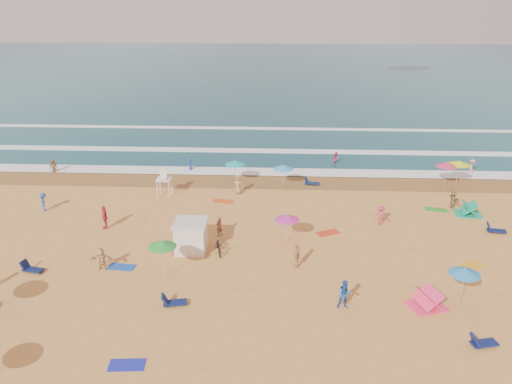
{
  "coord_description": "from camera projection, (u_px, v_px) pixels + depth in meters",
  "views": [
    {
      "loc": [
        4.61,
        -31.1,
        16.19
      ],
      "look_at": [
        2.87,
        6.0,
        1.5
      ],
      "focal_mm": 35.0,
      "sensor_mm": 36.0,
      "label": 1
    }
  ],
  "objects": [
    {
      "name": "towels",
      "position": [
        276.0,
        259.0,
        32.85
      ],
      "size": [
        44.31,
        25.2,
        0.03
      ],
      "color": "#E71C5D",
      "rests_on": "ground"
    },
    {
      "name": "ocean",
      "position": [
        259.0,
        72.0,
        113.07
      ],
      "size": [
        220.0,
        140.0,
        0.18
      ],
      "primitive_type": "cube",
      "color": "#0C4756",
      "rests_on": "ground"
    },
    {
      "name": "popup_tents",
      "position": [
        452.0,
        244.0,
        33.48
      ],
      "size": [
        8.98,
        14.9,
        1.2
      ],
      "color": "#FF386E",
      "rests_on": "ground"
    },
    {
      "name": "surf_foam",
      "position": [
        236.0,
        152.0,
        54.81
      ],
      "size": [
        200.0,
        18.7,
        0.05
      ],
      "color": "white",
      "rests_on": "ground"
    },
    {
      "name": "lifeguard_stand",
      "position": [
        164.0,
        184.0,
        42.8
      ],
      "size": [
        1.2,
        1.2,
        2.1
      ],
      "primitive_type": null,
      "color": "white",
      "rests_on": "ground"
    },
    {
      "name": "beachgoers",
      "position": [
        223.0,
        211.0,
        38.33
      ],
      "size": [
        45.95,
        26.32,
        2.05
      ],
      "color": "brown",
      "rests_on": "ground"
    },
    {
      "name": "cabana",
      "position": [
        191.0,
        237.0,
        33.63
      ],
      "size": [
        2.0,
        2.0,
        2.0
      ],
      "primitive_type": "cube",
      "color": "silver",
      "rests_on": "ground"
    },
    {
      "name": "bicycle",
      "position": [
        219.0,
        246.0,
        33.45
      ],
      "size": [
        1.08,
        2.01,
        1.0
      ],
      "primitive_type": "imported",
      "rotation": [
        0.0,
        0.0,
        0.23
      ],
      "color": "black",
      "rests_on": "ground"
    },
    {
      "name": "beach_umbrellas",
      "position": [
        255.0,
        215.0,
        34.26
      ],
      "size": [
        56.5,
        28.86,
        0.79
      ],
      "color": "#FF291A",
      "rests_on": "ground"
    },
    {
      "name": "cabana_roof",
      "position": [
        190.0,
        223.0,
        33.24
      ],
      "size": [
        2.2,
        2.2,
        0.12
      ],
      "primitive_type": "cube",
      "color": "silver",
      "rests_on": "cabana"
    },
    {
      "name": "loungers",
      "position": [
        271.0,
        268.0,
        31.45
      ],
      "size": [
        43.84,
        24.33,
        0.34
      ],
      "color": "#101C52",
      "rests_on": "ground"
    },
    {
      "name": "ground",
      "position": [
        211.0,
        242.0,
        35.04
      ],
      "size": [
        220.0,
        220.0,
        0.0
      ],
      "primitive_type": "plane",
      "color": "gold",
      "rests_on": "ground"
    },
    {
      "name": "wet_sand",
      "position": [
        229.0,
        181.0,
        46.65
      ],
      "size": [
        220.0,
        220.0,
        0.0
      ],
      "primitive_type": "plane",
      "color": "olive",
      "rests_on": "ground"
    }
  ]
}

